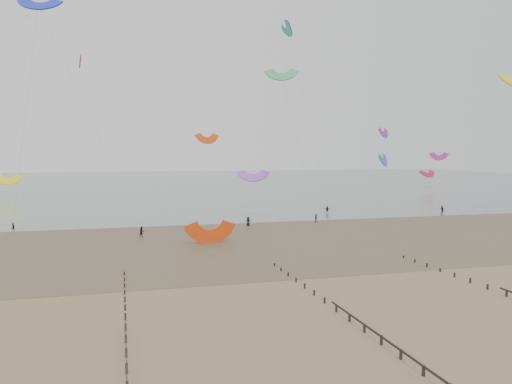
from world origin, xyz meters
TOP-DOWN VIEW (x-y plane):
  - ground at (0.00, 0.00)m, footprint 500.00×500.00m
  - sea_and_shore at (-4.08, 34.40)m, footprint 500.00×665.00m
  - groynes at (4.00, -19.05)m, footprint 72.16×50.16m
  - kitesurfer_lead at (-33.16, 51.32)m, footprint 0.67×0.61m
  - kitesurfers at (12.83, 47.62)m, footprint 123.62×24.99m
  - grounded_kite at (-0.88, 30.12)m, footprint 7.49×6.16m
  - kites_airborne at (1.12, 93.18)m, footprint 227.24×96.57m

SIDE VIEW (x-z plane):
  - ground at x=0.00m, z-range 0.00..0.00m
  - grounded_kite at x=-0.88m, z-range -1.90..1.90m
  - sea_and_shore at x=-4.08m, z-range -0.01..0.02m
  - groynes at x=4.00m, z-range -0.03..0.97m
  - kitesurfer_lead at x=-33.16m, z-range 0.00..1.54m
  - kitesurfers at x=12.83m, z-range -0.04..1.81m
  - kites_airborne at x=1.12m, z-range -0.93..43.73m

